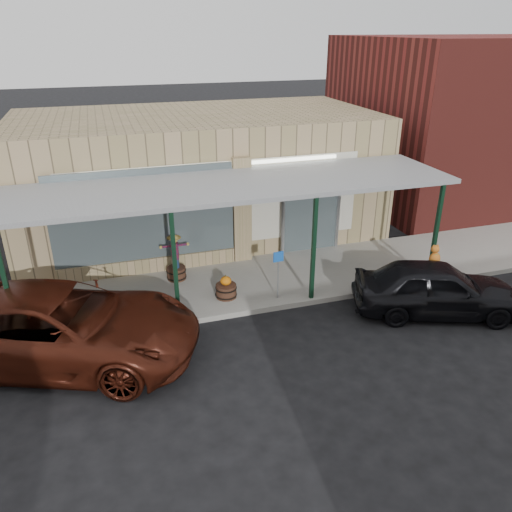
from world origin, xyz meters
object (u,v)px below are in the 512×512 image
object	(u,v)px
handicap_sign	(278,269)
parked_sedan	(436,288)
barrel_scarecrow	(176,264)
barrel_pumpkin	(226,289)
car_maroon	(60,326)

from	to	relation	value
handicap_sign	parked_sedan	size ratio (longest dim) A/B	0.31
barrel_scarecrow	parked_sedan	world-z (taller)	barrel_scarecrow
barrel_scarecrow	parked_sedan	bearing A→B (deg)	-27.39
handicap_sign	barrel_scarecrow	bearing A→B (deg)	137.56
parked_sedan	barrel_scarecrow	bearing A→B (deg)	79.22
barrel_pumpkin	barrel_scarecrow	bearing A→B (deg)	127.00
parked_sedan	car_maroon	size ratio (longest dim) A/B	0.74
barrel_scarecrow	handicap_sign	world-z (taller)	barrel_scarecrow
barrel_pumpkin	parked_sedan	world-z (taller)	parked_sedan
handicap_sign	car_maroon	distance (m)	5.49
barrel_pumpkin	handicap_sign	bearing A→B (deg)	-19.70
barrel_scarecrow	barrel_pumpkin	distance (m)	1.86
barrel_pumpkin	car_maroon	world-z (taller)	car_maroon
parked_sedan	car_maroon	xyz separation A→B (m)	(-9.14, 0.76, 0.13)
barrel_scarecrow	parked_sedan	distance (m)	7.14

